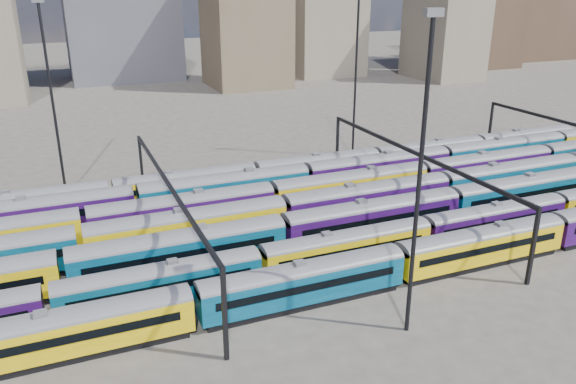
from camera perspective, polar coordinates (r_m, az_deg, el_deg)
name	(u,v)px	position (r m, az deg, el deg)	size (l,w,h in m)	color
ground	(338,223)	(68.06, 5.15, -3.17)	(500.00, 500.00, 0.00)	#423E38
rake_0	(555,227)	(66.97, 25.47, -3.23)	(117.94, 2.88, 4.84)	black
rake_1	(347,244)	(57.23, 6.06, -5.30)	(93.46, 2.74, 4.60)	black
rake_2	(452,201)	(69.68, 16.32, -0.88)	(130.19, 3.17, 5.35)	black
rake_3	(284,210)	(64.16, -0.45, -1.83)	(131.83, 3.21, 5.42)	black
rake_4	(183,208)	(65.86, -10.57, -1.62)	(152.63, 3.19, 5.38)	black
rake_5	(306,176)	(75.46, 1.84, 1.67)	(134.27, 3.27, 5.52)	black
rake_6	(186,182)	(75.64, -10.31, 1.05)	(135.03, 2.82, 4.74)	black
gantry_1	(169,193)	(59.45, -12.02, -0.07)	(0.35, 40.35, 8.03)	black
gantry_2	(413,160)	(70.70, 12.55, 3.19)	(0.35, 40.35, 8.03)	black
mast_1	(51,94)	(78.18, -22.90, 9.13)	(1.40, 0.50, 25.60)	black
mast_2	(420,171)	(43.15, 13.27, 2.09)	(1.40, 0.50, 25.60)	black
mast_3	(356,72)	(91.63, 6.91, 12.00)	(1.40, 0.50, 25.60)	black
skyline	(472,4)	(209.50, 18.23, 17.72)	(399.22, 60.48, 50.03)	#665B4C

